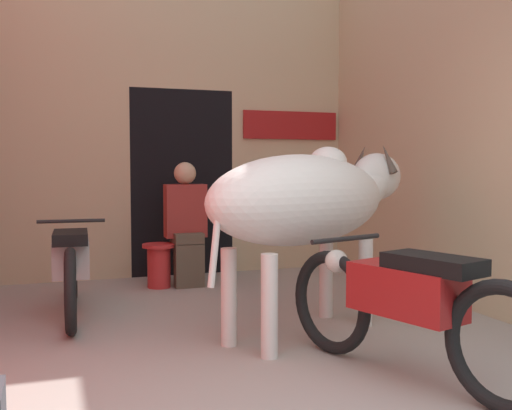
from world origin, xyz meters
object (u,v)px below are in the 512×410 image
Objects in this scene: shopkeeper_seated at (186,220)px; motorcycle_far at (71,264)px; plastic_stool at (159,264)px; cow at (311,200)px; motorcycle_near at (406,303)px.

motorcycle_far is at bearing -141.25° from shopkeeper_seated.
motorcycle_far is 4.08× the size of plastic_stool.
cow reaches higher than shopkeeper_seated.
plastic_stool is (-0.87, 3.09, -0.21)m from motorcycle_near.
cow is 2.27m from plastic_stool.
motorcycle_near reaches higher than motorcycle_far.
cow is 1.22m from motorcycle_near.
motorcycle_near is (0.10, -1.09, -0.54)m from cow.
motorcycle_near is at bearing -74.29° from plastic_stool.
plastic_stool is (0.88, 0.91, -0.19)m from motorcycle_far.
plastic_stool is (-0.77, 2.00, -0.75)m from cow.
shopkeeper_seated is at bearing 103.17° from cow.
cow is at bearing -33.47° from motorcycle_far.
motorcycle_far is at bearing 128.80° from motorcycle_near.
cow reaches higher than plastic_stool.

